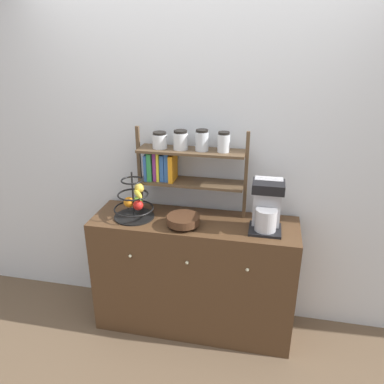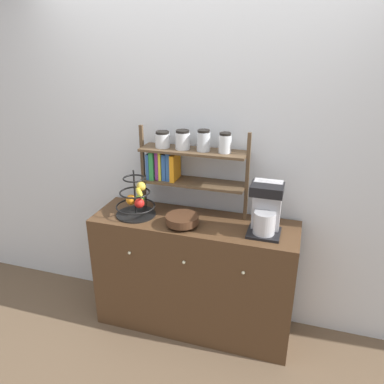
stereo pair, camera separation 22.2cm
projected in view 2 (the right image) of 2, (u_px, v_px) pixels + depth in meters
The scene contains 7 objects.
ground_plane at pixel (185, 343), 2.79m from camera, with size 12.00×12.00×0.00m, color brown.
wall_back at pixel (205, 157), 2.73m from camera, with size 7.00×0.05×2.60m, color silver.
sideboard at pixel (194, 275), 2.82m from camera, with size 1.47×0.47×0.91m.
coffee_maker at pixel (266, 209), 2.42m from camera, with size 0.21×0.20×0.35m.
fruit_stand at pixel (136, 200), 2.70m from camera, with size 0.29×0.29×0.34m.
wooden_bowl at pixel (182, 220), 2.56m from camera, with size 0.23×0.23×0.08m.
shelf_hutch at pixel (183, 159), 2.64m from camera, with size 0.80×0.20×0.63m.
Camera 2 is at (0.69, -2.04, 2.11)m, focal length 35.00 mm.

